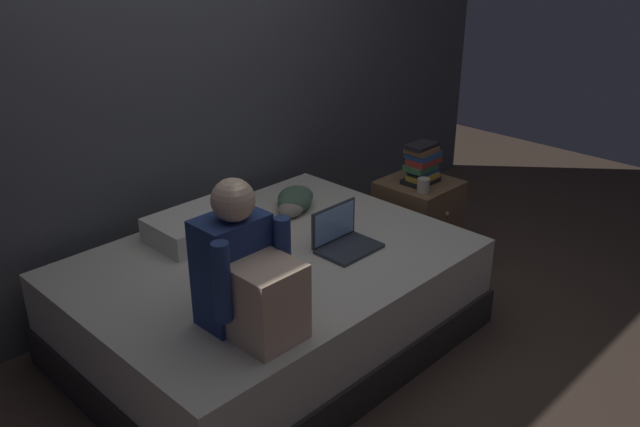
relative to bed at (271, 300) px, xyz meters
The scene contains 10 objects.
ground_plane 0.44m from the bed, 56.31° to the right, with size 8.00×8.00×0.00m, color #47382D.
wall_back 1.43m from the bed, 77.47° to the left, with size 5.60×0.10×2.70m, color #4C4F54.
bed is the anchor object (origin of this frame).
nightstand 1.30m from the bed, ahead, with size 0.44×0.46×0.56m.
person_sitting 0.82m from the bed, 139.54° to the right, with size 0.39×0.44×0.66m.
laptop 0.51m from the bed, 31.17° to the right, with size 0.32×0.23×0.22m.
pillow 0.56m from the bed, 100.75° to the left, with size 0.56×0.36×0.13m, color silver.
book_stack 1.36m from the bed, ahead, with size 0.23×0.16×0.26m.
mug 1.23m from the bed, ahead, with size 0.08×0.08×0.09m, color #BCB2A3.
clothes_pile 0.68m from the bed, 33.88° to the left, with size 0.31×0.25×0.12m.
Camera 1 is at (-2.18, -2.00, 2.11)m, focal length 37.30 mm.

